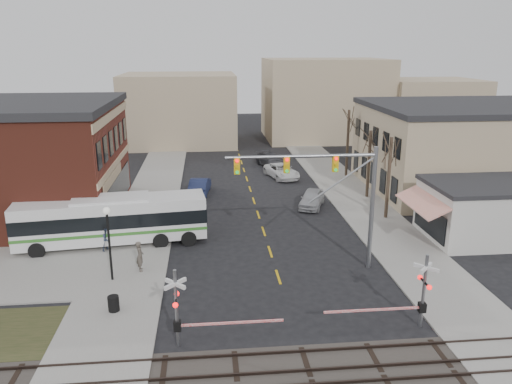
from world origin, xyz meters
TOP-DOWN VIEW (x-y plane):
  - ground at (0.00, 0.00)m, footprint 160.00×160.00m
  - sidewalk_west at (-9.50, 20.00)m, footprint 5.00×60.00m
  - sidewalk_east at (9.50, 20.00)m, footprint 5.00×60.00m
  - ballast_strip at (0.00, -8.00)m, footprint 160.00×5.00m
  - rail_tracks at (0.00, -8.00)m, footprint 160.00×3.91m
  - tan_building at (22.00, 20.00)m, footprint 20.30×15.30m
  - awning_shop at (15.97, 7.00)m, footprint 9.74×6.20m
  - tree_east_a at (10.50, 12.00)m, footprint 0.28×0.28m
  - tree_east_b at (10.80, 18.00)m, footprint 0.28×0.28m
  - tree_east_c at (11.00, 26.00)m, footprint 0.28×0.28m
  - transit_bus at (-11.12, 8.48)m, footprint 13.53×4.42m
  - traffic_signal_mast at (3.43, 2.84)m, footprint 9.35×0.30m
  - rr_crossing_west at (-5.42, -4.89)m, footprint 5.60×1.36m
  - rr_crossing_east at (6.04, -4.37)m, footprint 5.60×1.36m
  - street_lamp at (-10.21, 2.45)m, footprint 0.44×0.44m
  - trash_bin at (-9.46, -1.39)m, footprint 0.60×0.60m
  - car_a at (5.00, 15.75)m, footprint 3.37×4.89m
  - car_b at (-5.00, 20.95)m, footprint 2.27×5.00m
  - car_c at (3.84, 26.15)m, footprint 3.82×5.82m
  - car_d at (3.39, 31.38)m, footprint 3.75×5.79m
  - pedestrian_near at (-8.63, 3.59)m, footprint 0.62×0.81m
  - pedestrian_far at (-11.32, 7.14)m, footprint 1.02×1.06m

SIDE VIEW (x-z plane):
  - ground at x=0.00m, z-range 0.00..0.00m
  - ballast_strip at x=0.00m, z-range 0.00..0.06m
  - sidewalk_west at x=-9.50m, z-range 0.00..0.12m
  - sidewalk_east at x=9.50m, z-range 0.00..0.12m
  - rail_tracks at x=0.00m, z-range 0.05..0.19m
  - trash_bin at x=-9.46m, z-range 0.12..0.97m
  - car_c at x=3.84m, z-range 0.00..1.49m
  - car_a at x=5.00m, z-range 0.00..1.54m
  - car_d at x=3.39m, z-range 0.00..1.56m
  - car_b at x=-5.00m, z-range 0.00..1.59m
  - pedestrian_far at x=-11.32m, z-range 0.12..1.83m
  - pedestrian_near at x=-8.63m, z-range 0.12..2.09m
  - transit_bus at x=-11.12m, z-range 0.21..3.63m
  - rr_crossing_west at x=-5.42m, z-range -0.03..3.97m
  - rr_crossing_east at x=6.04m, z-range -0.03..3.97m
  - awning_shop at x=15.97m, z-range 0.01..4.31m
  - tree_east_b at x=10.80m, z-range 0.12..6.42m
  - street_lamp at x=-10.21m, z-range 1.09..5.75m
  - tree_east_a at x=10.50m, z-range 0.12..6.87m
  - tree_east_c at x=11.00m, z-range 0.12..7.32m
  - tan_building at x=22.00m, z-range 0.01..8.51m
  - traffic_signal_mast at x=3.43m, z-range 1.70..9.70m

